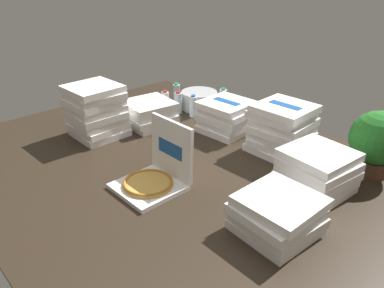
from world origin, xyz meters
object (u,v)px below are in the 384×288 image
(water_bottle_0, at_px, (224,103))
(water_bottle_1, at_px, (177,94))
(ice_bucket, at_px, (199,100))
(pizza_stack_left_far, at_px, (282,129))
(pizza_stack_center_far, at_px, (96,111))
(open_pizza_box, at_px, (155,174))
(pizza_stack_right_far, at_px, (149,113))
(water_bottle_2, at_px, (223,99))
(potted_plant, at_px, (377,141))
(water_bottle_5, at_px, (193,106))
(pizza_stack_right_near, at_px, (277,215))
(pizza_stack_center_near, at_px, (317,171))
(water_bottle_4, at_px, (178,103))
(water_bottle_3, at_px, (165,102))
(pizza_stack_left_mid, at_px, (227,116))

(water_bottle_0, bearing_deg, water_bottle_1, -163.61)
(ice_bucket, distance_m, water_bottle_0, 0.25)
(pizza_stack_left_far, xyz_separation_m, pizza_stack_center_far, (-1.14, -0.82, 0.03))
(open_pizza_box, xyz_separation_m, pizza_stack_right_far, (-0.79, 0.55, 0.02))
(pizza_stack_center_far, relative_size, water_bottle_2, 2.04)
(water_bottle_0, relative_size, potted_plant, 0.47)
(water_bottle_5, bearing_deg, pizza_stack_right_near, -28.01)
(pizza_stack_right_near, xyz_separation_m, water_bottle_2, (-1.38, 1.09, -0.01))
(pizza_stack_right_far, relative_size, water_bottle_0, 2.10)
(pizza_stack_center_near, xyz_separation_m, pizza_stack_left_far, (-0.44, 0.27, 0.05))
(pizza_stack_center_near, relative_size, water_bottle_4, 2.12)
(open_pizza_box, distance_m, pizza_stack_right_far, 0.96)
(pizza_stack_right_far, height_order, water_bottle_3, pizza_stack_right_far)
(potted_plant, bearing_deg, pizza_stack_center_far, -150.44)
(pizza_stack_right_far, height_order, water_bottle_2, pizza_stack_right_far)
(pizza_stack_left_mid, distance_m, water_bottle_1, 0.79)
(open_pizza_box, bearing_deg, pizza_stack_left_mid, 105.43)
(pizza_stack_center_near, distance_m, water_bottle_0, 1.35)
(potted_plant, bearing_deg, open_pizza_box, -127.02)
(water_bottle_5, distance_m, potted_plant, 1.52)
(open_pizza_box, bearing_deg, pizza_stack_right_far, 145.22)
(ice_bucket, height_order, water_bottle_1, water_bottle_1)
(pizza_stack_left_mid, height_order, potted_plant, potted_plant)
(pizza_stack_center_near, height_order, water_bottle_5, pizza_stack_center_near)
(water_bottle_0, xyz_separation_m, potted_plant, (1.38, -0.10, 0.14))
(pizza_stack_left_far, distance_m, pizza_stack_center_far, 1.40)
(pizza_stack_left_far, height_order, potted_plant, potted_plant)
(open_pizza_box, relative_size, pizza_stack_left_far, 0.98)
(pizza_stack_left_mid, height_order, water_bottle_4, pizza_stack_left_mid)
(pizza_stack_center_near, height_order, pizza_stack_left_mid, pizza_stack_left_mid)
(water_bottle_1, height_order, water_bottle_5, same)
(pizza_stack_left_far, bearing_deg, pizza_stack_right_near, -55.96)
(open_pizza_box, relative_size, water_bottle_0, 1.97)
(pizza_stack_right_near, xyz_separation_m, water_bottle_4, (-1.59, 0.72, -0.01))
(water_bottle_0, distance_m, water_bottle_2, 0.11)
(pizza_stack_center_far, bearing_deg, water_bottle_2, 76.85)
(pizza_stack_left_mid, height_order, water_bottle_5, pizza_stack_left_mid)
(pizza_stack_right_far, xyz_separation_m, water_bottle_2, (0.16, 0.73, -0.01))
(pizza_stack_center_far, distance_m, water_bottle_0, 1.13)
(pizza_stack_center_near, relative_size, water_bottle_5, 2.12)
(pizza_stack_left_far, relative_size, water_bottle_5, 2.00)
(pizza_stack_left_mid, relative_size, water_bottle_1, 2.04)
(water_bottle_3, relative_size, water_bottle_5, 1.00)
(pizza_stack_center_far, xyz_separation_m, pizza_stack_right_near, (1.65, 0.06, -0.10))
(open_pizza_box, height_order, pizza_stack_center_near, open_pizza_box)
(open_pizza_box, xyz_separation_m, water_bottle_0, (-0.55, 1.20, 0.01))
(pizza_stack_right_near, height_order, water_bottle_2, pizza_stack_right_near)
(pizza_stack_left_mid, distance_m, pizza_stack_center_far, 1.03)
(pizza_stack_left_mid, height_order, water_bottle_2, pizza_stack_left_mid)
(open_pizza_box, distance_m, pizza_stack_left_mid, 0.96)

